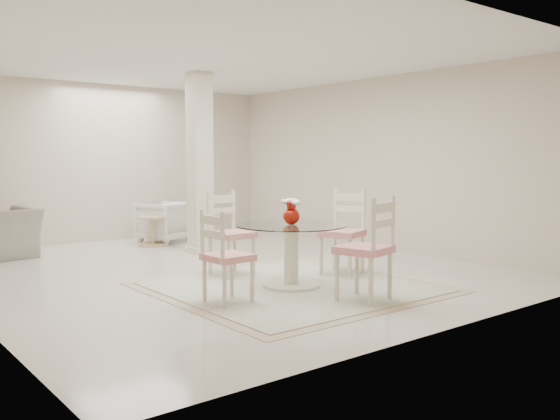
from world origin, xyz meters
TOP-DOWN VIEW (x-y plane):
  - ground at (0.00, 0.00)m, footprint 7.00×7.00m
  - room_shell at (0.00, 0.00)m, footprint 6.02×7.02m
  - column at (0.50, 1.30)m, footprint 0.30×0.30m
  - area_rug at (0.02, -1.44)m, footprint 2.81×2.81m
  - dining_table at (0.02, -1.44)m, footprint 1.22×1.22m
  - red_vase at (0.02, -1.44)m, footprint 0.22×0.21m
  - dining_chair_east at (1.02, -1.26)m, footprint 0.60×0.60m
  - dining_chair_north at (-0.15, -0.43)m, footprint 0.48×0.48m
  - dining_chair_west at (-0.98, -1.61)m, footprint 0.43×0.43m
  - dining_chair_south at (0.20, -2.45)m, footprint 0.56×0.56m
  - armchair_white at (0.61, 2.69)m, footprint 0.96×0.97m
  - side_table at (0.24, 2.40)m, footprint 0.46×0.46m

SIDE VIEW (x-z plane):
  - ground at x=0.00m, z-range 0.00..0.00m
  - area_rug at x=0.02m, z-range 0.00..0.02m
  - side_table at x=0.24m, z-range -0.02..0.46m
  - armchair_white at x=0.61m, z-range 0.00..0.69m
  - dining_table at x=0.02m, z-range 0.01..0.71m
  - dining_chair_west at x=-0.98m, z-range 0.03..1.05m
  - dining_chair_north at x=-0.15m, z-range 0.03..1.17m
  - dining_chair_east at x=1.02m, z-range 0.03..1.19m
  - dining_chair_south at x=0.20m, z-range 0.03..1.20m
  - red_vase at x=0.02m, z-range 0.70..0.99m
  - column at x=0.50m, z-range 0.00..2.70m
  - room_shell at x=0.00m, z-range 0.50..3.21m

